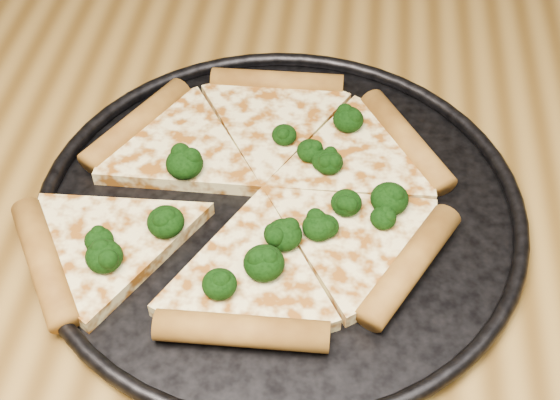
# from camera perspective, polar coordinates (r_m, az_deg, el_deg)

# --- Properties ---
(dining_table) EXTENTS (1.20, 0.90, 0.75)m
(dining_table) POSITION_cam_1_polar(r_m,az_deg,el_deg) (0.66, -4.50, -13.07)
(dining_table) COLOR olive
(dining_table) RESTS_ON ground
(pizza_pan) EXTENTS (0.39, 0.39, 0.02)m
(pizza_pan) POSITION_cam_1_polar(r_m,az_deg,el_deg) (0.63, -0.00, -0.50)
(pizza_pan) COLOR black
(pizza_pan) RESTS_ON dining_table
(pizza) EXTENTS (0.35, 0.30, 0.02)m
(pizza) POSITION_cam_1_polar(r_m,az_deg,el_deg) (0.63, -1.90, 0.62)
(pizza) COLOR #FAE899
(pizza) RESTS_ON pizza_pan
(broccoli_florets) EXTENTS (0.24, 0.21, 0.02)m
(broccoli_florets) POSITION_cam_1_polar(r_m,az_deg,el_deg) (0.61, -0.84, -0.43)
(broccoli_florets) COLOR black
(broccoli_florets) RESTS_ON pizza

